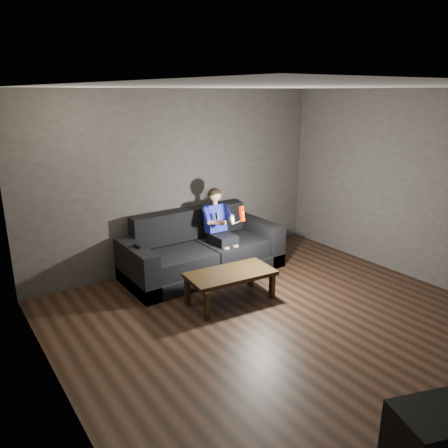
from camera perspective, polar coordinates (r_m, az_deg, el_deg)
floor at (r=5.34m, az=8.42°, el=-13.10°), size 5.00×5.00×0.00m
back_wall at (r=6.78m, az=-5.66°, el=5.77°), size 5.00×0.04×2.70m
left_wall at (r=3.64m, az=-20.91°, el=-5.30°), size 0.04×5.00×2.70m
right_wall at (r=6.75m, az=24.73°, el=4.23°), size 0.04×5.00×2.70m
ceiling at (r=4.63m, az=9.91°, el=17.25°), size 5.00×5.00×0.02m
sofa at (r=6.62m, az=-2.88°, el=-3.89°), size 2.39×1.03×0.92m
child at (r=6.56m, az=-0.61°, el=0.19°), size 0.47×0.57×1.15m
wii_remote_red at (r=6.20m, az=2.36°, el=1.36°), size 0.07×0.09×0.22m
nunchuk_white at (r=6.12m, az=1.08°, el=0.64°), size 0.06×0.09×0.15m
wii_remote_black at (r=5.96m, az=-11.28°, el=-2.89°), size 0.05×0.16×0.03m
coffee_table at (r=5.70m, az=0.87°, el=-6.81°), size 1.19×0.68×0.41m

